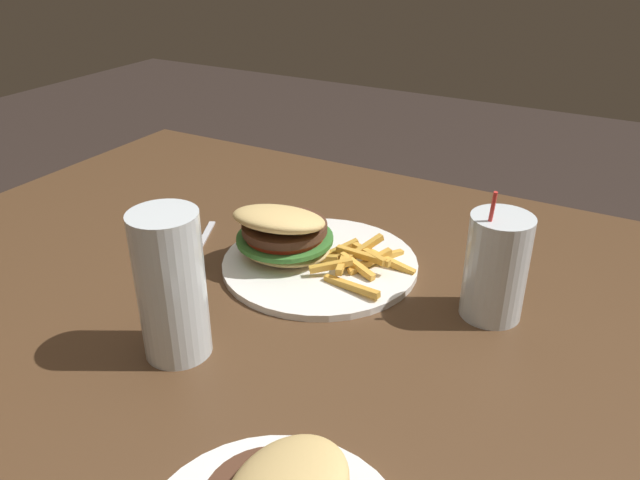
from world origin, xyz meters
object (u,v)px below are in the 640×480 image
(juice_glass, at_px, (495,271))
(spoon, at_px, (188,264))
(meal_plate_near, at_px, (299,245))
(beer_glass, at_px, (172,288))

(juice_glass, distance_m, spoon, 0.43)
(juice_glass, height_order, spoon, juice_glass)
(meal_plate_near, relative_size, juice_glass, 1.61)
(meal_plate_near, distance_m, juice_glass, 0.28)
(meal_plate_near, xyz_separation_m, spoon, (0.14, 0.09, -0.02))
(beer_glass, relative_size, juice_glass, 1.01)
(meal_plate_near, distance_m, beer_glass, 0.25)
(juice_glass, bearing_deg, meal_plate_near, 1.84)
(beer_glass, height_order, spoon, beer_glass)
(beer_glass, bearing_deg, spoon, -53.33)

